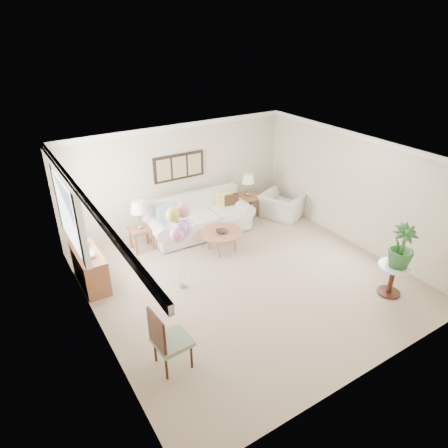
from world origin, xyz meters
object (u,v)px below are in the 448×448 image
(sofa, at_px, (199,219))
(armchair, at_px, (281,206))
(coffee_table, at_px, (222,233))
(balloon_cluster, at_px, (180,225))
(accent_chair, at_px, (167,339))

(sofa, bearing_deg, armchair, -9.76)
(coffee_table, height_order, armchair, armchair)
(balloon_cluster, bearing_deg, sofa, 52.88)
(coffee_table, relative_size, armchair, 0.92)
(sofa, bearing_deg, balloon_cluster, -127.12)
(accent_chair, bearing_deg, coffee_table, 45.15)
(coffee_table, bearing_deg, accent_chair, -134.85)
(coffee_table, xyz_separation_m, accent_chair, (-2.52, -2.54, 0.11))
(sofa, distance_m, balloon_cluster, 2.52)
(accent_chair, height_order, balloon_cluster, balloon_cluster)
(balloon_cluster, bearing_deg, armchair, 21.53)
(coffee_table, bearing_deg, balloon_cluster, -149.45)
(coffee_table, relative_size, balloon_cluster, 0.52)
(coffee_table, relative_size, accent_chair, 0.89)
(sofa, distance_m, armchair, 2.32)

